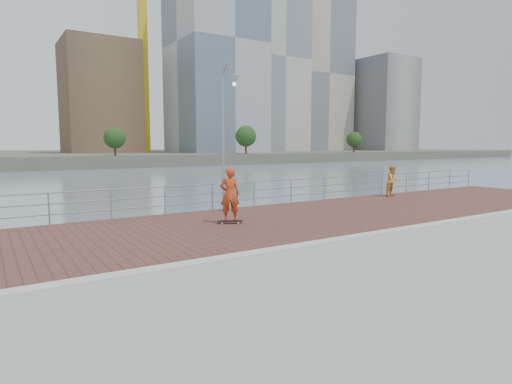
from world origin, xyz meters
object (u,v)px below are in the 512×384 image
guardrail (189,195)px  street_lamp (228,113)px  bystander (393,181)px  skateboarder (230,194)px

guardrail → street_lamp: size_ratio=6.99×
bystander → street_lamp: bearing=173.8°
guardrail → bystander: (11.07, -0.92, 0.14)m
street_lamp → guardrail: bearing=144.9°
street_lamp → bystander: 10.27m
street_lamp → bystander: size_ratio=3.46×
skateboarder → bystander: size_ratio=1.14×
guardrail → street_lamp: 3.64m
guardrail → bystander: bystander is taller
skateboarder → bystander: 11.15m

